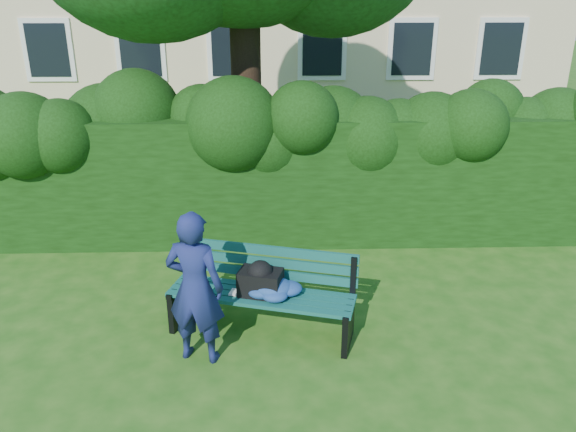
{
  "coord_description": "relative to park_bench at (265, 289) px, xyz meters",
  "views": [
    {
      "loc": [
        -0.19,
        -5.46,
        3.34
      ],
      "look_at": [
        0.0,
        0.6,
        0.95
      ],
      "focal_mm": 35.0,
      "sensor_mm": 36.0,
      "label": 1
    }
  ],
  "objects": [
    {
      "name": "ground",
      "position": [
        0.27,
        0.34,
        -0.51
      ],
      "size": [
        80.0,
        80.0,
        0.0
      ],
      "primitive_type": "plane",
      "color": "#1F5613",
      "rests_on": "ground"
    },
    {
      "name": "hedge",
      "position": [
        0.27,
        2.54,
        0.39
      ],
      "size": [
        10.0,
        1.0,
        1.8
      ],
      "color": "black",
      "rests_on": "ground"
    },
    {
      "name": "park_bench",
      "position": [
        0.0,
        0.0,
        0.0
      ],
      "size": [
        2.01,
        1.05,
        0.89
      ],
      "rotation": [
        0.0,
        0.0,
        -0.27
      ],
      "color": "#0F4B49",
      "rests_on": "ground"
    },
    {
      "name": "man_reading",
      "position": [
        -0.65,
        -0.44,
        0.26
      ],
      "size": [
        0.64,
        0.5,
        1.54
      ],
      "primitive_type": "imported",
      "rotation": [
        0.0,
        0.0,
        2.89
      ],
      "color": "navy",
      "rests_on": "ground"
    }
  ]
}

